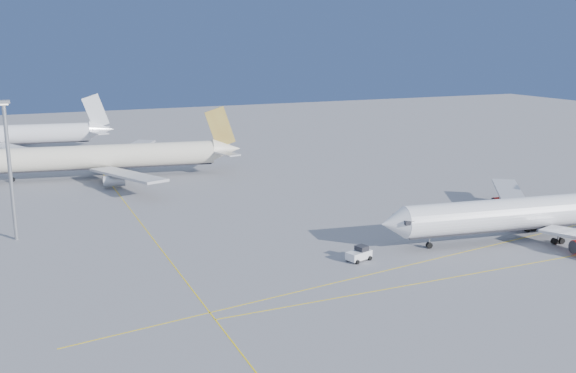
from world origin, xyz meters
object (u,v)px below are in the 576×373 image
at_px(pushback_tug, 359,254).
at_px(light_mast, 9,159).
at_px(airliner_third, 6,135).
at_px(airliner_virgin, 548,212).
at_px(airliner_etihad, 111,157).

bearing_deg(pushback_tug, light_mast, 129.28).
bearing_deg(airliner_third, airliner_virgin, -48.35).
bearing_deg(light_mast, airliner_etihad, 63.21).
bearing_deg(airliner_third, airliner_etihad, -55.94).
height_order(airliner_virgin, light_mast, light_mast).
bearing_deg(airliner_virgin, light_mast, 165.25).
relative_size(airliner_third, pushback_tug, 14.51).
xyz_separation_m(pushback_tug, light_mast, (-51.31, 34.86, 13.73)).
relative_size(airliner_third, light_mast, 2.69).
relative_size(pushback_tug, light_mast, 0.19).
distance_m(airliner_third, pushback_tug, 146.62).
bearing_deg(pushback_tug, airliner_third, 94.20).
bearing_deg(airliner_virgin, airliner_third, 130.78).
bearing_deg(light_mast, airliner_virgin, -22.89).
relative_size(airliner_virgin, light_mast, 2.60).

